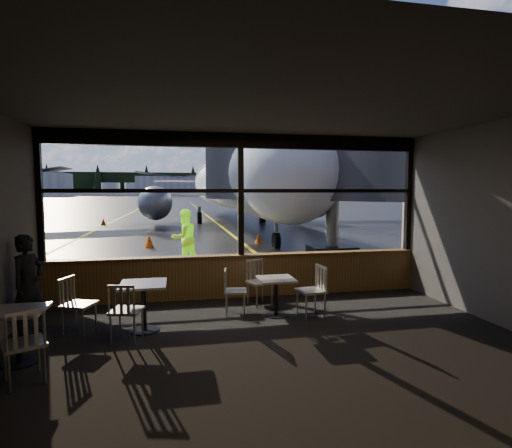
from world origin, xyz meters
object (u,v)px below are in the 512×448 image
object	(u,v)px
cafe_table_near	(276,297)
cone_extra	(149,241)
cafe_table_left	(19,337)
chair_left_s	(24,345)
chair_near_e	(311,291)
cone_wing	(103,222)
chair_near_w	(235,292)
cone_nose	(259,238)
passenger	(28,284)
ground_crew	(184,238)
jet_bridge	(314,184)
chair_mid_s	(127,311)
cafe_table_mid	(144,307)
chair_mid_w	(79,305)
chair_near_n	(260,283)
airliner	(233,144)

from	to	relation	value
cafe_table_near	cone_extra	size ratio (longest dim) A/B	1.33
cafe_table_left	chair_left_s	distance (m)	0.65
cafe_table_left	chair_near_e	xyz separation A→B (m)	(4.45, 1.12, 0.11)
cafe_table_left	cone_wing	bearing A→B (deg)	96.88
chair_near_w	cone_nose	world-z (taller)	chair_near_w
cafe_table_left	cone_nose	bearing A→B (deg)	63.99
passenger	ground_crew	bearing A→B (deg)	0.31
jet_bridge	passenger	xyz separation A→B (m)	(-7.30, -7.02, -1.76)
jet_bridge	cone_wing	size ratio (longest dim) A/B	24.99
ground_crew	passenger	bearing A→B (deg)	32.94
chair_near_w	cone_wing	xyz separation A→B (m)	(-5.87, 21.12, -0.19)
chair_mid_s	cone_nose	distance (m)	11.85
cafe_table_mid	chair_near_e	xyz separation A→B (m)	(2.92, 0.17, 0.08)
chair_near_w	chair_mid_w	distance (m)	2.66
chair_near_w	chair_near_n	xyz separation A→B (m)	(0.57, 0.50, 0.03)
airliner	cone_wing	bearing A→B (deg)	174.38
chair_mid_s	chair_near_n	bearing A→B (deg)	46.11
chair_mid_w	passenger	xyz separation A→B (m)	(-0.78, 0.16, 0.34)
cafe_table_left	chair_near_w	bearing A→B (deg)	26.65
cafe_table_near	cone_nose	distance (m)	10.46
chair_mid_s	cone_nose	bearing A→B (deg)	82.70
chair_near_n	cone_wing	bearing A→B (deg)	-92.60
jet_bridge	cone_nose	xyz separation A→B (m)	(-1.37, 3.34, -2.34)
airliner	ground_crew	bearing A→B (deg)	-103.70
cone_wing	cafe_table_left	bearing A→B (deg)	-83.12
chair_near_e	cone_nose	world-z (taller)	chair_near_e
ground_crew	cone_wing	bearing A→B (deg)	-103.79
chair_mid_w	passenger	bearing A→B (deg)	-80.68
chair_near_w	cone_nose	xyz separation A→B (m)	(2.53, 10.02, -0.21)
chair_near_n	ground_crew	size ratio (longest dim) A/B	0.52
chair_near_e	chair_near_w	bearing A→B (deg)	63.57
cafe_table_near	chair_near_w	size ratio (longest dim) A/B	0.83
passenger	cone_nose	xyz separation A→B (m)	(5.93, 10.36, -0.59)
ground_crew	cafe_table_mid	bearing A→B (deg)	50.90
airliner	chair_near_n	bearing A→B (deg)	-96.77
chair_left_s	passenger	world-z (taller)	passenger
airliner	cone_wing	world-z (taller)	airliner
jet_bridge	cone_extra	size ratio (longest dim) A/B	21.97
cafe_table_mid	chair_near_n	world-z (taller)	chair_near_n
passenger	cone_extra	world-z (taller)	passenger
chair_left_s	cone_nose	bearing A→B (deg)	38.96
cafe_table_left	chair_left_s	xyz separation A→B (m)	(0.26, -0.58, 0.10)
chair_near_n	chair_mid_w	size ratio (longest dim) A/B	0.99
chair_mid_s	chair_near_w	bearing A→B (deg)	42.81
chair_mid_s	passenger	distance (m)	1.74
cone_wing	chair_near_e	bearing A→B (deg)	-71.57
cafe_table_mid	chair_near_w	bearing A→B (deg)	21.15
chair_near_w	chair_mid_s	xyz separation A→B (m)	(-1.82, -0.99, 0.04)
chair_mid_w	airliner	bearing A→B (deg)	-174.27
chair_near_e	cone_wing	size ratio (longest dim) A/B	2.03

